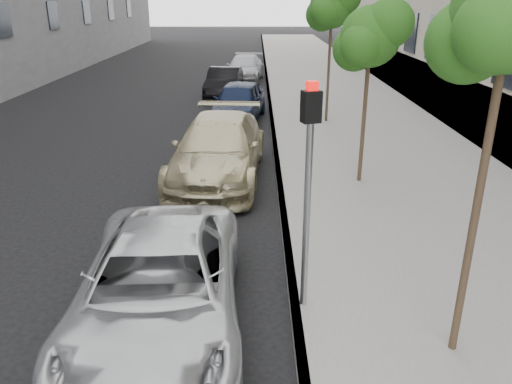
{
  "coord_description": "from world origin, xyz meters",
  "views": [
    {
      "loc": [
        0.59,
        -3.94,
        4.51
      ],
      "look_at": [
        0.58,
        3.71,
        1.5
      ],
      "focal_mm": 35.0,
      "sensor_mm": 36.0,
      "label": 1
    }
  ],
  "objects_px": {
    "sedan_rear": "(245,68)",
    "sedan_black": "(224,83)",
    "tree_mid": "(372,37)",
    "signal_pole": "(308,175)",
    "suv": "(218,149)",
    "sedan_blue": "(239,102)",
    "tree_far": "(333,6)",
    "minivan": "(159,287)"
  },
  "relations": [
    {
      "from": "sedan_rear",
      "to": "sedan_black",
      "type": "bearing_deg",
      "value": -93.91
    },
    {
      "from": "tree_mid",
      "to": "sedan_rear",
      "type": "bearing_deg",
      "value": 101.05
    },
    {
      "from": "signal_pole",
      "to": "suv",
      "type": "relative_size",
      "value": 0.61
    },
    {
      "from": "signal_pole",
      "to": "sedan_blue",
      "type": "relative_size",
      "value": 0.77
    },
    {
      "from": "suv",
      "to": "sedan_blue",
      "type": "relative_size",
      "value": 1.25
    },
    {
      "from": "tree_far",
      "to": "suv",
      "type": "bearing_deg",
      "value": -121.58
    },
    {
      "from": "tree_far",
      "to": "signal_pole",
      "type": "xyz_separation_m",
      "value": [
        -1.93,
        -11.98,
        -1.98
      ]
    },
    {
      "from": "sedan_black",
      "to": "sedan_rear",
      "type": "height_order",
      "value": "sedan_rear"
    },
    {
      "from": "minivan",
      "to": "suv",
      "type": "bearing_deg",
      "value": 83.69
    },
    {
      "from": "tree_far",
      "to": "sedan_rear",
      "type": "distance_m",
      "value": 11.59
    },
    {
      "from": "sedan_rear",
      "to": "tree_mid",
      "type": "bearing_deg",
      "value": -73.3
    },
    {
      "from": "signal_pole",
      "to": "tree_mid",
      "type": "bearing_deg",
      "value": 52.1
    },
    {
      "from": "signal_pole",
      "to": "sedan_rear",
      "type": "height_order",
      "value": "signal_pole"
    },
    {
      "from": "tree_mid",
      "to": "minivan",
      "type": "height_order",
      "value": "tree_mid"
    },
    {
      "from": "tree_far",
      "to": "sedan_rear",
      "type": "height_order",
      "value": "tree_far"
    },
    {
      "from": "signal_pole",
      "to": "suv",
      "type": "height_order",
      "value": "signal_pole"
    },
    {
      "from": "signal_pole",
      "to": "sedan_black",
      "type": "relative_size",
      "value": 0.81
    },
    {
      "from": "tree_mid",
      "to": "sedan_blue",
      "type": "distance_m",
      "value": 8.38
    },
    {
      "from": "signal_pole",
      "to": "sedan_blue",
      "type": "height_order",
      "value": "signal_pole"
    },
    {
      "from": "minivan",
      "to": "sedan_black",
      "type": "xyz_separation_m",
      "value": [
        -0.16,
        17.86,
        -0.0
      ]
    },
    {
      "from": "tree_mid",
      "to": "suv",
      "type": "xyz_separation_m",
      "value": [
        -3.64,
        0.58,
        -2.86
      ]
    },
    {
      "from": "tree_mid",
      "to": "minivan",
      "type": "xyz_separation_m",
      "value": [
        -4.02,
        -5.89,
        -2.96
      ]
    },
    {
      "from": "tree_far",
      "to": "minivan",
      "type": "height_order",
      "value": "tree_far"
    },
    {
      "from": "signal_pole",
      "to": "sedan_blue",
      "type": "distance_m",
      "value": 12.76
    },
    {
      "from": "tree_mid",
      "to": "sedan_blue",
      "type": "height_order",
      "value": "tree_mid"
    },
    {
      "from": "tree_mid",
      "to": "minivan",
      "type": "relative_size",
      "value": 0.88
    },
    {
      "from": "signal_pole",
      "to": "suv",
      "type": "distance_m",
      "value": 6.46
    },
    {
      "from": "minivan",
      "to": "sedan_black",
      "type": "distance_m",
      "value": 17.86
    },
    {
      "from": "suv",
      "to": "sedan_rear",
      "type": "height_order",
      "value": "suv"
    },
    {
      "from": "suv",
      "to": "sedan_blue",
      "type": "bearing_deg",
      "value": 90.91
    },
    {
      "from": "signal_pole",
      "to": "sedan_black",
      "type": "xyz_separation_m",
      "value": [
        -2.25,
        17.45,
        -1.54
      ]
    },
    {
      "from": "signal_pole",
      "to": "suv",
      "type": "bearing_deg",
      "value": 87.24
    },
    {
      "from": "sedan_black",
      "to": "sedan_rear",
      "type": "xyz_separation_m",
      "value": [
        0.85,
        5.06,
        0.01
      ]
    },
    {
      "from": "tree_far",
      "to": "suv",
      "type": "distance_m",
      "value": 7.74
    },
    {
      "from": "tree_mid",
      "to": "minivan",
      "type": "distance_m",
      "value": 7.72
    },
    {
      "from": "signal_pole",
      "to": "sedan_rear",
      "type": "distance_m",
      "value": 22.61
    },
    {
      "from": "tree_far",
      "to": "sedan_rear",
      "type": "xyz_separation_m",
      "value": [
        -3.33,
        10.53,
        -3.51
      ]
    },
    {
      "from": "suv",
      "to": "sedan_black",
      "type": "height_order",
      "value": "suv"
    },
    {
      "from": "signal_pole",
      "to": "sedan_rear",
      "type": "bearing_deg",
      "value": 75.03
    },
    {
      "from": "sedan_black",
      "to": "sedan_blue",
      "type": "bearing_deg",
      "value": -76.06
    },
    {
      "from": "tree_far",
      "to": "signal_pole",
      "type": "distance_m",
      "value": 12.3
    },
    {
      "from": "signal_pole",
      "to": "sedan_rear",
      "type": "relative_size",
      "value": 0.7
    }
  ]
}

